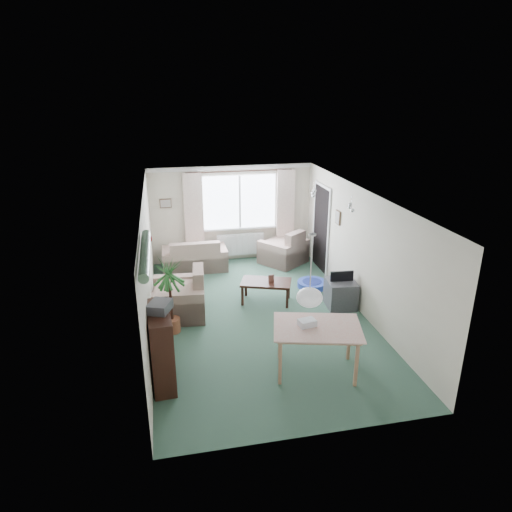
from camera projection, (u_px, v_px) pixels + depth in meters
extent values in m
plane|color=#305141|center=(259.00, 317.00, 8.79)|extent=(6.50, 6.50, 0.00)
cube|color=white|center=(240.00, 202.00, 11.27)|extent=(1.80, 0.03, 1.30)
cube|color=black|center=(240.00, 171.00, 10.93)|extent=(2.60, 0.03, 0.03)
cube|color=beige|center=(194.00, 214.00, 11.04)|extent=(0.45, 0.08, 2.00)
cube|color=beige|center=(285.00, 209.00, 11.48)|extent=(0.45, 0.08, 2.00)
cube|color=white|center=(240.00, 244.00, 11.62)|extent=(1.20, 0.10, 0.55)
cube|color=black|center=(321.00, 229.00, 10.84)|extent=(0.03, 0.95, 2.00)
sphere|color=white|center=(309.00, 297.00, 6.21)|extent=(0.36, 0.36, 0.36)
cylinder|color=#196626|center=(145.00, 253.00, 5.52)|extent=(1.60, 1.60, 0.12)
sphere|color=silver|center=(314.00, 191.00, 9.09)|extent=(0.20, 0.20, 0.20)
sphere|color=silver|center=(351.00, 204.00, 8.05)|extent=(0.20, 0.20, 0.20)
cube|color=brown|center=(166.00, 203.00, 10.91)|extent=(0.28, 0.03, 0.22)
cube|color=brown|center=(338.00, 217.00, 9.73)|extent=(0.03, 0.24, 0.30)
cube|color=beige|center=(195.00, 254.00, 10.99)|extent=(1.53, 0.82, 0.77)
cube|color=#BEB78F|center=(283.00, 246.00, 11.37)|extent=(1.33, 1.32, 0.87)
cube|color=#C3B793|center=(178.00, 292.00, 8.74)|extent=(1.09, 1.14, 0.94)
cube|color=black|center=(266.00, 291.00, 9.36)|extent=(1.13, 0.86, 0.45)
cube|color=brown|center=(271.00, 278.00, 9.22)|extent=(0.12, 0.04, 0.16)
cube|color=black|center=(161.00, 347.00, 6.70)|extent=(0.37, 0.97, 1.17)
cube|color=#3D3D42|center=(160.00, 307.00, 6.48)|extent=(0.39, 0.43, 0.14)
cylinder|color=#226422|center=(170.00, 296.00, 8.03)|extent=(0.77, 0.77, 1.41)
cube|color=tan|center=(316.00, 350.00, 7.01)|extent=(1.38, 1.08, 0.76)
cube|color=white|center=(307.00, 323.00, 6.88)|extent=(0.28, 0.22, 0.12)
cube|color=#37383C|center=(341.00, 294.00, 9.14)|extent=(0.60, 0.65, 0.55)
cylinder|color=#223C9C|center=(312.00, 284.00, 10.10)|extent=(0.65, 0.65, 0.13)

